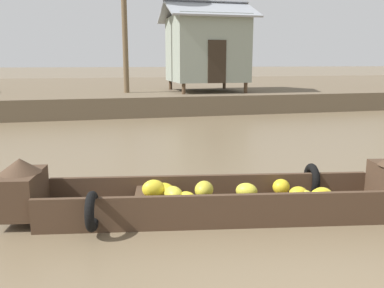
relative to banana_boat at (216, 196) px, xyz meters
name	(u,v)px	position (x,y,z in m)	size (l,w,h in m)	color
ground_plane	(153,138)	(-0.02, 6.17, -0.29)	(300.00, 300.00, 0.00)	#726047
riverbank_strip	(120,90)	(-0.02, 20.36, 0.11)	(160.00, 20.00, 0.81)	brown
banana_boat	(216,196)	(0.00, 0.00, 0.00)	(5.94, 1.83, 0.89)	#473323
stilt_house_mid_right	(206,48)	(3.51, 13.15, 2.51)	(3.91, 3.93, 4.11)	#4C3826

